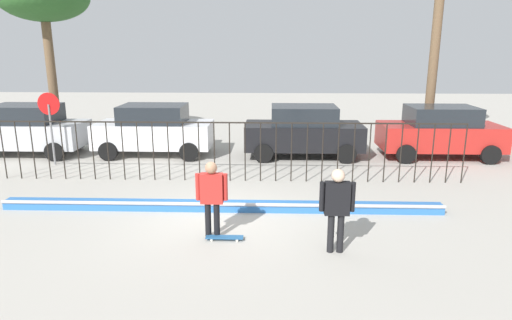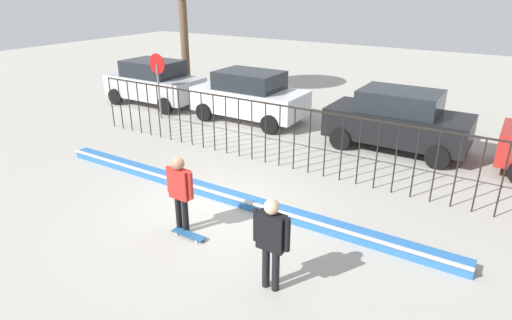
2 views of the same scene
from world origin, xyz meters
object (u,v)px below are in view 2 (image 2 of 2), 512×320
at_px(stop_sign, 158,77).
at_px(skateboard, 189,234).
at_px(camera_operator, 271,237).
at_px(parked_car_white, 250,96).
at_px(parked_car_black, 398,120).
at_px(parked_car_silver, 154,82).
at_px(skateboarder, 180,188).

bearing_deg(stop_sign, skateboard, -42.69).
height_order(camera_operator, parked_car_white, parked_car_white).
relative_size(skateboard, camera_operator, 0.46).
height_order(parked_car_white, parked_car_black, same).
xyz_separation_m(skateboard, camera_operator, (2.27, -0.49, 0.97)).
relative_size(parked_car_white, parked_car_black, 1.00).
bearing_deg(stop_sign, parked_car_black, 9.45).
xyz_separation_m(parked_car_white, stop_sign, (-3.14, -1.56, 0.64)).
relative_size(camera_operator, parked_car_silver, 0.40).
xyz_separation_m(parked_car_black, stop_sign, (-8.74, -1.45, 0.64)).
bearing_deg(parked_car_black, camera_operator, -86.21).
bearing_deg(skateboarder, camera_operator, 10.16).
relative_size(skateboard, parked_car_white, 0.19).
height_order(camera_operator, parked_car_black, parked_car_black).
bearing_deg(parked_car_black, parked_car_white, -178.02).
height_order(skateboarder, parked_car_silver, parked_car_silver).
bearing_deg(parked_car_silver, skateboarder, -40.75).
bearing_deg(parked_car_white, skateboarder, -63.93).
distance_m(skateboard, parked_car_black, 7.87).
bearing_deg(parked_car_silver, skateboard, -40.33).
distance_m(camera_operator, parked_car_silver, 13.21).
bearing_deg(skateboard, parked_car_black, 71.81).
distance_m(skateboard, parked_car_white, 8.40).
height_order(skateboard, camera_operator, camera_operator).
relative_size(parked_car_silver, stop_sign, 1.72).
bearing_deg(parked_car_black, parked_car_silver, -176.79).
bearing_deg(skateboarder, parked_car_white, 136.80).
relative_size(skateboarder, parked_car_silver, 0.39).
distance_m(parked_car_silver, parked_car_white, 4.83).
relative_size(skateboarder, parked_car_black, 0.39).
height_order(parked_car_black, stop_sign, stop_sign).
xyz_separation_m(skateboarder, stop_sign, (-6.30, 5.92, 0.61)).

